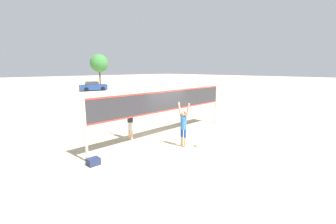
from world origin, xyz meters
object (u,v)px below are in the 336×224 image
Objects in this scene: player_blocker at (130,117)px; player_spiker at (183,124)px; parked_car_mid at (93,87)px; volleyball_net at (168,104)px; tree_left_cluster at (99,63)px; volleyball at (197,144)px; gear_bag at (93,162)px.

player_spiker is at bearing 22.76° from player_blocker.
player_spiker is 29.49m from parked_car_mid.
player_spiker is (-0.55, -1.53, -0.70)m from volleyball_net.
tree_left_cluster reaches higher than player_spiker.
parked_car_mid is at bearing -127.23° from tree_left_cluster.
volleyball is at bearing -112.15° from tree_left_cluster.
player_spiker is at bearing 136.68° from volleyball.
volleyball_net reaches higher than player_blocker.
player_blocker is at bearing 147.32° from volleyball_net.
gear_bag is 0.07× the size of tree_left_cluster.
gear_bag is at bearing 160.61° from volleyball.
volleyball_net is 20.32× the size of gear_bag.
volleyball_net is 2.02m from player_blocker.
gear_bag is at bearing -174.19° from volleyball_net.
player_blocker is at bearing -116.38° from tree_left_cluster.
tree_left_cluster is at bearing 60.82° from gear_bag.
parked_car_mid reaches higher than volleyball.
player_blocker is at bearing -99.53° from parked_car_mid.
volleyball_net is at bearing -95.61° from parked_car_mid.
parked_car_mid is at bearing 70.55° from volleyball_net.
player_blocker is 0.36× the size of tree_left_cluster.
player_spiker is at bearing -15.59° from gear_bag.
player_spiker is 0.47× the size of parked_car_mid.
volleyball_net is at bearing -113.26° from tree_left_cluster.
player_spiker reaches higher than volleyball.
volleyball is at bearing -94.47° from parked_car_mid.
gear_bag is at bearing -119.18° from tree_left_cluster.
player_spiker is 4.68× the size of gear_bag.
tree_left_cluster is (18.33, 32.83, 4.38)m from gear_bag.
player_spiker reaches higher than parked_car_mid.
player_blocker reaches higher than player_spiker.
tree_left_cluster is (15.54, 31.34, 3.32)m from player_blocker.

